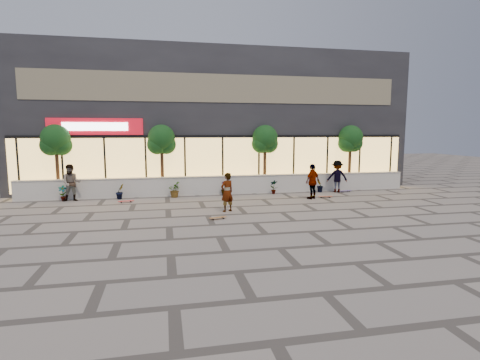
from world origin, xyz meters
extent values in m
plane|color=gray|center=(0.00, 0.00, 0.00)|extent=(80.00, 80.00, 0.00)
cube|color=silver|center=(0.00, 7.00, 0.50)|extent=(22.00, 0.35, 1.00)
cube|color=#B2AFA8|center=(0.00, 7.00, 1.02)|extent=(22.00, 0.42, 0.04)
cube|color=#25242A|center=(0.00, 12.50, 4.25)|extent=(24.00, 9.00, 8.50)
cube|color=#F1BE60|center=(0.00, 7.98, 1.70)|extent=(23.04, 0.05, 3.00)
cube|color=black|center=(0.00, 7.95, 3.25)|extent=(23.04, 0.08, 0.15)
cube|color=red|center=(-7.00, 7.93, 3.80)|extent=(5.00, 0.10, 0.90)
cube|color=white|center=(-7.00, 7.86, 3.80)|extent=(3.40, 0.06, 0.45)
cube|color=brown|center=(0.00, 7.98, 6.00)|extent=(21.60, 0.05, 1.60)
imported|color=#113513|center=(-8.50, 6.45, 0.41)|extent=(0.43, 0.29, 0.81)
imported|color=#113513|center=(-5.70, 6.45, 0.41)|extent=(0.57, 0.57, 0.81)
imported|color=#113513|center=(-2.90, 6.45, 0.41)|extent=(0.68, 0.77, 0.81)
imported|color=#113513|center=(-0.10, 6.45, 0.41)|extent=(0.64, 0.64, 0.81)
imported|color=#113513|center=(2.70, 6.45, 0.41)|extent=(0.46, 0.35, 0.81)
imported|color=#113513|center=(5.50, 6.45, 0.41)|extent=(0.55, 0.57, 0.81)
cylinder|color=#492C1A|center=(-9.00, 7.70, 1.62)|extent=(0.18, 0.18, 3.24)
sphere|color=#113513|center=(-9.00, 7.70, 3.17)|extent=(1.50, 1.50, 1.50)
sphere|color=#113513|center=(-9.25, 7.65, 2.81)|extent=(1.10, 1.10, 1.10)
sphere|color=#113513|center=(-8.75, 7.75, 2.81)|extent=(1.10, 1.10, 1.10)
cylinder|color=#492C1A|center=(-3.50, 7.70, 1.62)|extent=(0.18, 0.18, 3.24)
sphere|color=#113513|center=(-3.50, 7.70, 3.17)|extent=(1.50, 1.50, 1.50)
sphere|color=#113513|center=(-3.75, 7.65, 2.81)|extent=(1.10, 1.10, 1.10)
sphere|color=#113513|center=(-3.25, 7.75, 2.81)|extent=(1.10, 1.10, 1.10)
cylinder|color=#492C1A|center=(2.50, 7.70, 1.62)|extent=(0.18, 0.18, 3.24)
sphere|color=#113513|center=(2.50, 7.70, 3.17)|extent=(1.50, 1.50, 1.50)
sphere|color=#113513|center=(2.25, 7.65, 2.81)|extent=(1.10, 1.10, 1.10)
sphere|color=#113513|center=(2.75, 7.75, 2.81)|extent=(1.10, 1.10, 1.10)
cylinder|color=#492C1A|center=(8.00, 7.70, 1.62)|extent=(0.18, 0.18, 3.24)
sphere|color=#113513|center=(8.00, 7.70, 3.17)|extent=(1.50, 1.50, 1.50)
sphere|color=#113513|center=(7.75, 7.65, 2.81)|extent=(1.10, 1.10, 1.10)
sphere|color=#113513|center=(8.25, 7.75, 2.81)|extent=(1.10, 1.10, 1.10)
imported|color=silver|center=(-0.69, 2.29, 0.87)|extent=(0.75, 0.66, 1.74)
imported|color=#937C5E|center=(-8.02, 6.30, 0.95)|extent=(0.96, 0.77, 1.89)
imported|color=white|center=(4.23, 4.49, 0.93)|extent=(1.16, 0.96, 1.85)
imported|color=maroon|center=(6.50, 6.30, 0.93)|extent=(1.32, 0.93, 1.86)
cube|color=brown|center=(-1.31, 0.89, 0.08)|extent=(0.75, 0.39, 0.02)
cylinder|color=black|center=(-1.11, 1.02, 0.03)|extent=(0.06, 0.04, 0.05)
cylinder|color=black|center=(-1.07, 0.89, 0.03)|extent=(0.06, 0.04, 0.05)
cylinder|color=black|center=(-1.54, 0.89, 0.03)|extent=(0.06, 0.04, 0.05)
cylinder|color=black|center=(-1.50, 0.76, 0.03)|extent=(0.06, 0.04, 0.05)
cube|color=red|center=(-5.31, 5.38, 0.08)|extent=(0.78, 0.37, 0.02)
cylinder|color=black|center=(-5.10, 5.50, 0.03)|extent=(0.06, 0.04, 0.05)
cylinder|color=black|center=(-5.07, 5.37, 0.03)|extent=(0.06, 0.04, 0.05)
cylinder|color=black|center=(-5.55, 5.39, 0.03)|extent=(0.06, 0.04, 0.05)
cylinder|color=black|center=(-5.52, 5.26, 0.03)|extent=(0.06, 0.04, 0.05)
cube|color=#9F4B34|center=(5.05, 4.65, 0.08)|extent=(0.76, 0.24, 0.02)
cylinder|color=black|center=(5.28, 4.71, 0.03)|extent=(0.06, 0.03, 0.05)
cylinder|color=black|center=(5.27, 4.57, 0.03)|extent=(0.06, 0.03, 0.05)
cylinder|color=black|center=(4.82, 4.74, 0.03)|extent=(0.06, 0.03, 0.05)
cylinder|color=black|center=(4.81, 4.60, 0.03)|extent=(0.06, 0.03, 0.05)
cube|color=#5C4A89|center=(7.01, 6.20, 0.09)|extent=(0.82, 0.39, 0.02)
cylinder|color=black|center=(7.23, 6.33, 0.03)|extent=(0.06, 0.04, 0.06)
cylinder|color=black|center=(7.26, 6.19, 0.03)|extent=(0.06, 0.04, 0.06)
cylinder|color=black|center=(6.75, 6.21, 0.03)|extent=(0.06, 0.04, 0.06)
cylinder|color=black|center=(6.79, 6.07, 0.03)|extent=(0.06, 0.04, 0.06)
camera|label=1|loc=(-3.39, -13.79, 3.52)|focal=28.00mm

